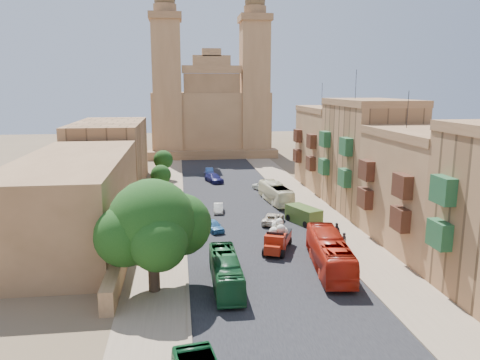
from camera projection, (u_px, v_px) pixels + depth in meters
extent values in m
plane|color=brown|center=(288.00, 307.00, 33.05)|extent=(260.00, 260.00, 0.00)
cube|color=black|center=(236.00, 204.00, 62.21)|extent=(14.00, 140.00, 0.01)
cube|color=#8B745B|center=(305.00, 201.00, 63.43)|extent=(5.00, 140.00, 0.01)
cube|color=#8B745B|center=(164.00, 206.00, 60.99)|extent=(5.00, 140.00, 0.01)
cube|color=#8B745B|center=(287.00, 201.00, 63.10)|extent=(0.25, 140.00, 0.12)
cube|color=#8B745B|center=(183.00, 205.00, 61.30)|extent=(0.25, 140.00, 0.12)
cube|color=#225530|center=(439.00, 234.00, 34.53)|extent=(0.90, 2.20, 2.00)
cube|color=#225530|center=(443.00, 190.00, 33.87)|extent=(0.90, 2.20, 2.00)
cube|color=#956A43|center=(426.00, 193.00, 44.77)|extent=(8.00, 14.00, 10.50)
cube|color=brown|center=(431.00, 134.00, 43.66)|extent=(8.20, 14.00, 0.80)
cylinder|color=black|center=(408.00, 109.00, 45.82)|extent=(0.06, 0.06, 3.60)
cube|color=#442316|center=(400.00, 219.00, 40.63)|extent=(0.90, 2.20, 2.00)
cube|color=#442316|center=(365.00, 198.00, 48.25)|extent=(0.90, 2.20, 2.00)
cube|color=#442316|center=(402.00, 186.00, 40.05)|extent=(0.90, 2.20, 2.00)
cube|color=#442316|center=(366.00, 170.00, 47.68)|extent=(0.90, 2.20, 2.00)
cube|color=#9E7148|center=(368.00, 159.00, 58.13)|extent=(8.00, 14.00, 13.00)
cube|color=brown|center=(371.00, 102.00, 56.78)|extent=(8.20, 14.00, 0.80)
cylinder|color=black|center=(356.00, 84.00, 58.94)|extent=(0.06, 0.06, 3.60)
cube|color=#225530|center=(344.00, 178.00, 54.05)|extent=(0.90, 2.20, 2.00)
cube|color=#225530|center=(324.00, 166.00, 61.68)|extent=(0.90, 2.20, 2.00)
cube|color=#225530|center=(346.00, 146.00, 53.34)|extent=(0.90, 2.20, 2.00)
cube|color=#225530|center=(325.00, 139.00, 60.96)|extent=(0.90, 2.20, 2.00)
cube|color=#956A43|center=(332.00, 150.00, 71.89)|extent=(8.00, 14.00, 11.50)
cube|color=brown|center=(333.00, 109.00, 70.68)|extent=(8.20, 14.00, 0.80)
cylinder|color=black|center=(322.00, 94.00, 72.84)|extent=(0.06, 0.06, 3.60)
cube|color=#442316|center=(311.00, 163.00, 67.78)|extent=(0.90, 2.20, 2.00)
cube|color=#442316|center=(297.00, 156.00, 75.40)|extent=(0.90, 2.20, 2.00)
cube|color=#442316|center=(311.00, 141.00, 67.14)|extent=(0.90, 2.20, 2.00)
cube|color=#442316|center=(298.00, 136.00, 74.77)|extent=(0.90, 2.20, 2.00)
cube|color=#956A43|center=(133.00, 222.00, 50.71)|extent=(1.00, 40.00, 1.80)
cube|color=brown|center=(75.00, 198.00, 47.41)|extent=(10.00, 28.00, 8.40)
cube|color=#9E7148|center=(110.00, 154.00, 72.53)|extent=(10.00, 22.00, 10.00)
cube|color=#956A43|center=(210.00, 122.00, 110.42)|extent=(26.00, 20.00, 14.00)
cube|color=brown|center=(213.00, 154.00, 101.41)|extent=(28.00, 4.00, 1.80)
cube|color=brown|center=(212.00, 111.00, 101.27)|extent=(12.00, 2.00, 16.00)
cube|color=#956A43|center=(212.00, 69.00, 99.53)|extent=(12.60, 2.40, 1.60)
cube|color=#956A43|center=(212.00, 61.00, 99.19)|extent=(8.00, 2.00, 2.40)
cube|color=#956A43|center=(211.00, 52.00, 98.84)|extent=(4.00, 2.00, 1.60)
cube|color=#956A43|center=(167.00, 90.00, 100.43)|extent=(6.00, 6.00, 29.00)
cube|color=brown|center=(165.00, 17.00, 97.47)|extent=(6.80, 6.80, 1.40)
cylinder|color=brown|center=(165.00, 9.00, 97.16)|extent=(4.80, 4.80, 1.80)
sphere|color=brown|center=(165.00, 0.00, 96.81)|extent=(4.40, 4.40, 4.40)
cube|color=#956A43|center=(254.00, 90.00, 102.88)|extent=(6.00, 6.00, 29.00)
cube|color=brown|center=(255.00, 18.00, 99.91)|extent=(6.80, 6.80, 1.40)
cylinder|color=brown|center=(255.00, 11.00, 99.60)|extent=(4.80, 4.80, 1.80)
sphere|color=brown|center=(255.00, 2.00, 99.25)|extent=(4.40, 4.40, 4.40)
cylinder|color=#37261B|center=(154.00, 270.00, 35.39)|extent=(0.87, 0.87, 3.29)
sphere|color=#12360E|center=(152.00, 223.00, 34.66)|extent=(6.58, 6.58, 6.58)
sphere|color=#12360E|center=(180.00, 224.00, 36.04)|extent=(4.85, 4.85, 4.85)
sphere|color=#12360E|center=(125.00, 236.00, 33.79)|extent=(4.51, 4.51, 4.51)
sphere|color=#12360E|center=(158.00, 243.00, 32.88)|extent=(4.16, 4.16, 4.16)
sphere|color=#12360E|center=(141.00, 208.00, 36.26)|extent=(3.81, 3.81, 3.81)
cylinder|color=#37261B|center=(153.00, 244.00, 43.23)|extent=(0.44, 0.44, 2.01)
sphere|color=#12360E|center=(152.00, 223.00, 42.83)|extent=(2.93, 2.93, 2.93)
cylinder|color=#37261B|center=(158.00, 211.00, 54.91)|extent=(0.44, 0.44, 1.91)
sphere|color=#12360E|center=(157.00, 195.00, 54.53)|extent=(2.78, 2.78, 2.78)
cylinder|color=#37261B|center=(161.00, 189.00, 66.56)|extent=(0.44, 0.44, 1.99)
sphere|color=#12360E|center=(161.00, 175.00, 66.17)|extent=(2.90, 2.90, 2.90)
cylinder|color=#37261B|center=(164.00, 173.00, 78.21)|extent=(0.44, 0.44, 2.21)
sphere|color=#12360E|center=(163.00, 160.00, 77.77)|extent=(3.21, 3.21, 3.21)
cube|color=#9E1F0C|center=(279.00, 237.00, 45.02)|extent=(2.95, 3.57, 0.77)
cube|color=black|center=(279.00, 233.00, 44.93)|extent=(3.01, 3.63, 0.10)
cube|color=#9E1F0C|center=(275.00, 243.00, 43.15)|extent=(2.23, 2.05, 1.54)
cube|color=#9E1F0C|center=(273.00, 250.00, 42.25)|extent=(1.74, 1.52, 0.85)
cube|color=black|center=(275.00, 236.00, 43.03)|extent=(1.52, 0.73, 0.77)
cylinder|color=black|center=(264.00, 252.00, 42.80)|extent=(0.58, 0.82, 0.77)
cylinder|color=black|center=(282.00, 254.00, 42.34)|extent=(0.58, 0.82, 0.77)
cylinder|color=black|center=(273.00, 240.00, 46.35)|extent=(0.58, 0.82, 0.77)
cylinder|color=black|center=(290.00, 241.00, 45.89)|extent=(0.58, 0.82, 0.77)
sphere|color=beige|center=(274.00, 232.00, 44.52)|extent=(0.94, 0.94, 0.94)
sphere|color=beige|center=(283.00, 232.00, 44.53)|extent=(0.94, 0.94, 0.94)
sphere|color=beige|center=(280.00, 229.00, 45.37)|extent=(0.94, 0.94, 0.94)
sphere|color=beige|center=(276.00, 225.00, 44.97)|extent=(0.85, 0.85, 0.85)
sphere|color=beige|center=(281.00, 229.00, 44.00)|extent=(0.85, 0.85, 0.85)
sphere|color=beige|center=(279.00, 222.00, 44.64)|extent=(0.77, 0.77, 0.77)
cube|color=#3E5821|center=(303.00, 215.00, 53.14)|extent=(3.57, 4.96, 1.88)
cylinder|color=black|center=(306.00, 225.00, 51.47)|extent=(0.56, 0.81, 0.75)
cylinder|color=black|center=(318.00, 222.00, 52.35)|extent=(0.56, 0.81, 0.75)
cylinder|color=black|center=(289.00, 218.00, 54.16)|extent=(0.56, 0.81, 0.75)
cylinder|color=black|center=(301.00, 216.00, 55.03)|extent=(0.56, 0.81, 0.75)
imported|color=#195229|center=(226.00, 272.00, 36.21)|extent=(2.07, 8.74, 2.43)
imported|color=red|center=(330.00, 253.00, 39.49)|extent=(3.80, 10.78, 2.94)
imported|color=#F9F1C5|center=(276.00, 193.00, 62.51)|extent=(3.15, 9.40, 2.57)
imported|color=teal|center=(213.00, 226.00, 50.27)|extent=(2.50, 3.81, 1.21)
imported|color=white|center=(218.00, 208.00, 57.84)|extent=(1.43, 3.35, 1.07)
imported|color=beige|center=(273.00, 218.00, 53.04)|extent=(3.45, 4.73, 1.20)
imported|color=navy|center=(214.00, 178.00, 75.95)|extent=(3.29, 5.22, 1.41)
imported|color=white|center=(263.00, 186.00, 69.79)|extent=(3.22, 4.57, 1.44)
imported|color=#3D6ECB|center=(209.00, 171.00, 82.63)|extent=(1.30, 3.63, 1.19)
imported|color=black|center=(343.00, 241.00, 44.27)|extent=(0.68, 0.48, 1.77)
imported|color=#2D2C2E|center=(336.00, 232.00, 47.08)|extent=(0.81, 1.19, 1.88)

